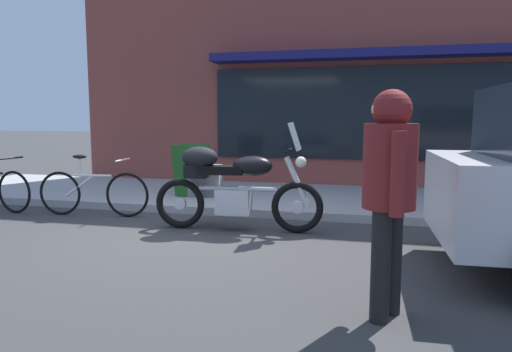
{
  "coord_description": "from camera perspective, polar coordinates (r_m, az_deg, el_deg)",
  "views": [
    {
      "loc": [
        2.29,
        -5.49,
        1.47
      ],
      "look_at": [
        0.78,
        0.53,
        0.7
      ],
      "focal_mm": 33.23,
      "sensor_mm": 36.0,
      "label": 1
    }
  ],
  "objects": [
    {
      "name": "ground_plane",
      "position": [
        6.13,
        -8.38,
        -6.89
      ],
      "size": [
        80.0,
        80.0,
        0.0
      ],
      "primitive_type": "plane",
      "color": "#3A3A3A"
    },
    {
      "name": "pedestrian_walking",
      "position": [
        3.51,
        15.75,
        -0.16
      ],
      "size": [
        0.45,
        0.55,
        1.67
      ],
      "color": "black",
      "rests_on": "ground_plane"
    },
    {
      "name": "sandwich_board_sign",
      "position": [
        8.12,
        -7.86,
        0.65
      ],
      "size": [
        0.55,
        0.41,
        0.89
      ],
      "color": "#1E511E",
      "rests_on": "sidewalk_curb"
    },
    {
      "name": "parked_bicycle",
      "position": [
        7.48,
        -19.06,
        -1.81
      ],
      "size": [
        1.73,
        0.48,
        0.92
      ],
      "color": "black",
      "rests_on": "ground_plane"
    },
    {
      "name": "touring_motorcycle",
      "position": [
        6.19,
        -3.35,
        -0.92
      ],
      "size": [
        2.23,
        0.62,
        1.41
      ],
      "color": "black",
      "rests_on": "ground_plane"
    }
  ]
}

